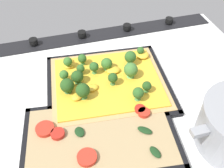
# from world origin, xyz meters

# --- Properties ---
(ground_plane) EXTENTS (0.81, 0.68, 0.03)m
(ground_plane) POSITION_xyz_m (0.00, 0.00, -0.01)
(ground_plane) COLOR white
(stove_control_panel) EXTENTS (0.78, 0.07, 0.03)m
(stove_control_panel) POSITION_xyz_m (0.00, -0.30, 0.01)
(stove_control_panel) COLOR black
(stove_control_panel) RESTS_ON ground_plane
(baking_tray_front) EXTENTS (0.36, 0.32, 0.01)m
(baking_tray_front) POSITION_xyz_m (0.06, -0.05, 0.00)
(baking_tray_front) COLOR black
(baking_tray_front) RESTS_ON ground_plane
(broccoli_pizza) EXTENTS (0.33, 0.29, 0.06)m
(broccoli_pizza) POSITION_xyz_m (0.06, -0.06, 0.02)
(broccoli_pizza) COLOR tan
(broccoli_pizza) RESTS_ON baking_tray_front
(baking_tray_back) EXTENTS (0.38, 0.26, 0.01)m
(baking_tray_back) POSITION_xyz_m (0.12, 0.11, 0.00)
(baking_tray_back) COLOR black
(baking_tray_back) RESTS_ON ground_plane
(veggie_pizza_back) EXTENTS (0.35, 0.23, 0.02)m
(veggie_pizza_back) POSITION_xyz_m (0.12, 0.11, 0.01)
(veggie_pizza_back) COLOR tan
(veggie_pizza_back) RESTS_ON baking_tray_back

